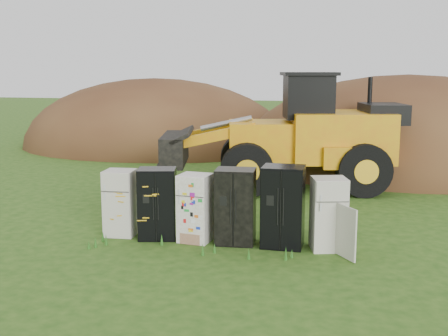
# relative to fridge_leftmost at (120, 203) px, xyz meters

# --- Properties ---
(ground) EXTENTS (120.00, 120.00, 0.00)m
(ground) POSITION_rel_fridge_leftmost_xyz_m (2.52, -0.04, -0.79)
(ground) COLOR #254C14
(ground) RESTS_ON ground
(fridge_leftmost) EXTENTS (0.75, 0.73, 1.59)m
(fridge_leftmost) POSITION_rel_fridge_leftmost_xyz_m (0.00, 0.00, 0.00)
(fridge_leftmost) COLOR beige
(fridge_leftmost) RESTS_ON ground
(fridge_black_side) EXTENTS (1.01, 0.87, 1.67)m
(fridge_black_side) POSITION_rel_fridge_leftmost_xyz_m (0.95, -0.04, 0.04)
(fridge_black_side) COLOR black
(fridge_black_side) RESTS_ON ground
(fridge_sticker) EXTENTS (0.77, 0.72, 1.58)m
(fridge_sticker) POSITION_rel_fridge_leftmost_xyz_m (1.88, -0.07, -0.00)
(fridge_sticker) COLOR white
(fridge_sticker) RESTS_ON ground
(fridge_dark_mid) EXTENTS (0.93, 0.78, 1.73)m
(fridge_dark_mid) POSITION_rel_fridge_leftmost_xyz_m (2.82, -0.01, 0.07)
(fridge_dark_mid) COLOR black
(fridge_dark_mid) RESTS_ON ground
(fridge_black_right) EXTENTS (0.92, 0.77, 1.83)m
(fridge_black_right) POSITION_rel_fridge_leftmost_xyz_m (3.91, -0.00, 0.12)
(fridge_black_right) COLOR black
(fridge_black_right) RESTS_ON ground
(fridge_open_door) EXTENTS (0.88, 0.84, 1.62)m
(fridge_open_door) POSITION_rel_fridge_leftmost_xyz_m (4.92, -0.01, 0.01)
(fridge_open_door) COLOR beige
(fridge_open_door) RESTS_ON ground
(wheel_loader) EXTENTS (8.50, 4.92, 3.86)m
(wheel_loader) POSITION_rel_fridge_leftmost_xyz_m (2.97, 6.26, 1.14)
(wheel_loader) COLOR orange
(wheel_loader) RESTS_ON ground
(dirt_mound_right) EXTENTS (13.88, 10.18, 7.51)m
(dirt_mound_right) POSITION_rel_fridge_leftmost_xyz_m (7.48, 11.45, -0.79)
(dirt_mound_right) COLOR #482717
(dirt_mound_right) RESTS_ON ground
(dirt_mound_left) EXTENTS (14.04, 10.53, 7.03)m
(dirt_mound_left) POSITION_rel_fridge_leftmost_xyz_m (-4.55, 15.16, -0.79)
(dirt_mound_left) COLOR #482717
(dirt_mound_left) RESTS_ON ground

